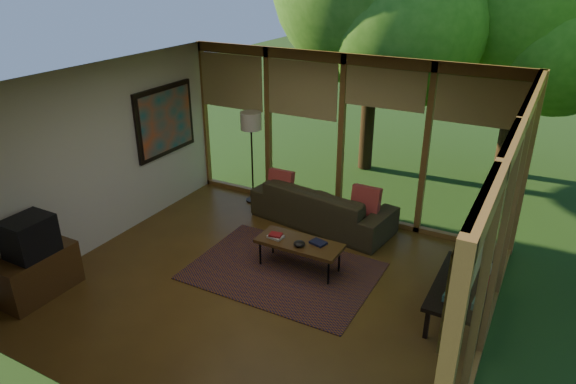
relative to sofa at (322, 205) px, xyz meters
The scene contains 24 objects.
floor 2.03m from the sofa, 87.90° to the right, with size 5.50×5.50×0.00m, color brown.
ceiling 3.10m from the sofa, 87.90° to the right, with size 5.50×5.50×0.00m, color silver.
wall_left 3.49m from the sofa, 143.23° to the right, with size 0.04×5.00×2.70m, color beige.
wall_front 4.61m from the sofa, 89.07° to the right, with size 5.50×0.04×2.70m, color beige.
window_wall_back 1.13m from the sofa, 81.67° to the left, with size 5.50×0.12×2.70m, color olive.
window_wall_right 3.60m from the sofa, 35.31° to the right, with size 0.12×5.00×2.70m, color olive.
tree_ne 5.30m from the sofa, 59.28° to the left, with size 3.23×3.23×4.87m.
rug 1.61m from the sofa, 85.36° to the right, with size 2.52×1.78×0.01m, color brown.
sofa is the anchor object (origin of this frame).
pillow_left 0.79m from the sofa, behind, with size 0.43×0.14×0.43m, color #9B0E0E.
pillow_right 0.80m from the sofa, ahead, with size 0.44×0.15×0.44m, color #9B0E0E.
ct_book_lower 1.44m from the sofa, 92.37° to the right, with size 0.21×0.16×0.03m, color #B2ACA1.
ct_book_upper 1.45m from the sofa, 92.37° to the right, with size 0.17×0.13×0.03m, color maroon.
ct_book_side 1.42m from the sofa, 67.55° to the right, with size 0.21×0.16×0.03m, color black.
ct_bowl 1.53m from the sofa, 77.12° to the right, with size 0.16×0.16×0.07m, color black.
media_cabinet 4.27m from the sofa, 124.17° to the right, with size 0.50×1.00×0.60m, color #553417.
television 4.29m from the sofa, 123.95° to the right, with size 0.45×0.55×0.50m, color black.
console_book_a 3.06m from the sofa, 36.07° to the right, with size 0.24×0.17×0.09m, color #386354.
console_book_b 2.82m from the sofa, 28.65° to the right, with size 0.24×0.18×0.11m, color maroon.
console_book_c 2.65m from the sofa, 21.04° to the right, with size 0.23×0.17×0.06m, color #B2ACA1.
floor_lamp 1.83m from the sofa, behind, with size 0.36×0.36×1.65m.
coffee_table 1.42m from the sofa, 78.18° to the right, with size 1.20×0.50×0.43m.
side_console 2.84m from the sofa, 29.53° to the right, with size 0.60×1.40×0.46m.
wall_painting 2.97m from the sofa, 167.19° to the right, with size 0.06×1.35×1.15m.
Camera 1 is at (3.03, -4.90, 3.95)m, focal length 32.00 mm.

